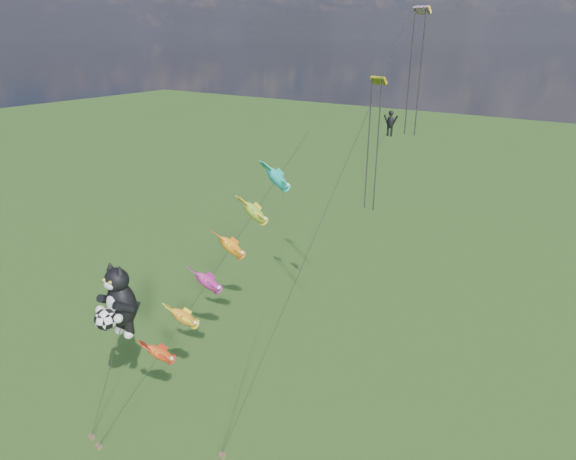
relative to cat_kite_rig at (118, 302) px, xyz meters
The scene contains 4 objects.
ground 11.52m from the cat_kite_rig, 150.30° to the right, with size 300.00×300.00×0.00m, color #183B0E.
cat_kite_rig is the anchor object (origin of this frame).
fish_windsock_rig 6.36m from the cat_kite_rig, 60.00° to the left, with size 5.80×14.96×17.56m.
parafoil_rig 20.45m from the cat_kite_rig, 58.05° to the left, with size 4.50×17.22×26.66m.
Camera 1 is at (28.45, -11.02, 23.26)m, focal length 30.00 mm.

